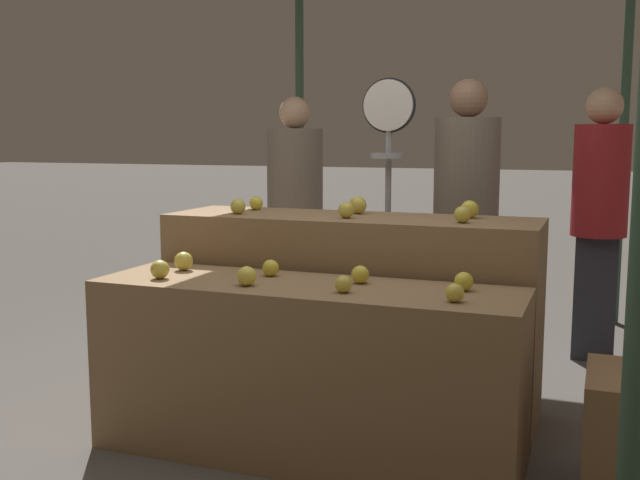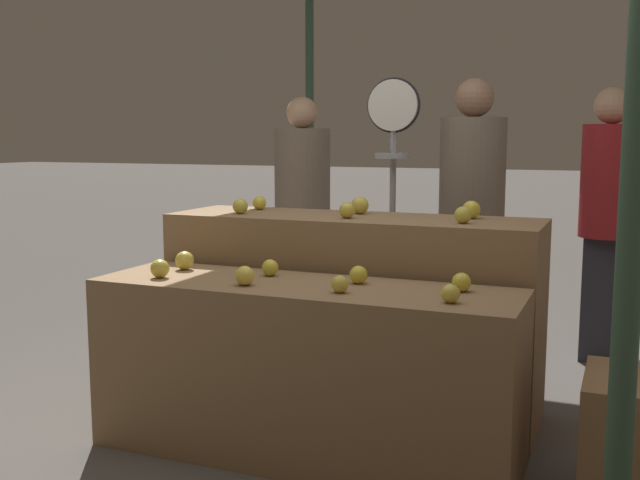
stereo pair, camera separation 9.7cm
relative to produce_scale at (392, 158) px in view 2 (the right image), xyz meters
name	(u,v)px [view 2 (the right image)]	position (x,y,z in m)	size (l,w,h in m)	color
ground_plane	(304,454)	(0.00, -1.27, -1.27)	(60.00, 60.00, 0.00)	#59544F
display_counter_front	(303,371)	(0.00, -1.27, -0.89)	(1.85, 0.55, 0.76)	olive
display_counter_back	(351,314)	(0.00, -0.67, -0.77)	(1.85, 0.55, 1.00)	olive
apple_front_0	(160,269)	(-0.65, -1.38, -0.46)	(0.08, 0.08, 0.08)	gold
apple_front_1	(245,276)	(-0.22, -1.39, -0.46)	(0.08, 0.08, 0.08)	yellow
apple_front_2	(340,284)	(0.21, -1.37, -0.47)	(0.07, 0.07, 0.07)	gold
apple_front_3	(451,294)	(0.66, -1.39, -0.47)	(0.07, 0.07, 0.07)	gold
apple_front_4	(185,260)	(-0.66, -1.16, -0.46)	(0.09, 0.09, 0.09)	gold
apple_front_5	(270,268)	(-0.21, -1.15, -0.47)	(0.08, 0.08, 0.08)	gold
apple_front_6	(358,275)	(0.22, -1.17, -0.47)	(0.08, 0.08, 0.08)	gold
apple_front_7	(461,282)	(0.66, -1.17, -0.47)	(0.08, 0.08, 0.08)	gold
apple_back_0	(240,206)	(-0.56, -0.78, -0.23)	(0.08, 0.08, 0.08)	gold
apple_back_1	(347,210)	(0.01, -0.77, -0.23)	(0.08, 0.08, 0.08)	gold
apple_back_2	(463,215)	(0.58, -0.77, -0.23)	(0.08, 0.08, 0.08)	gold
apple_back_3	(259,203)	(-0.57, -0.55, -0.24)	(0.07, 0.07, 0.07)	gold
apple_back_4	(360,205)	(0.00, -0.55, -0.23)	(0.09, 0.09, 0.09)	gold
apple_back_5	(471,210)	(0.57, -0.56, -0.23)	(0.09, 0.09, 0.09)	gold
produce_scale	(392,158)	(0.00, 0.00, 0.00)	(0.31, 0.20, 1.72)	#99999E
person_vendor_at_scale	(472,204)	(0.40, 0.30, -0.28)	(0.45, 0.45, 1.72)	#2D2D38
person_customer_left	(302,200)	(-0.86, 0.66, -0.32)	(0.47, 0.47, 1.66)	#2D2D38
person_customer_right	(608,205)	(1.15, 0.71, -0.29)	(0.34, 0.34, 1.68)	#2D2D38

